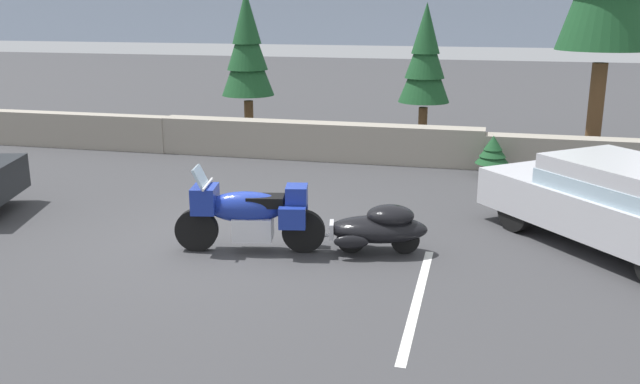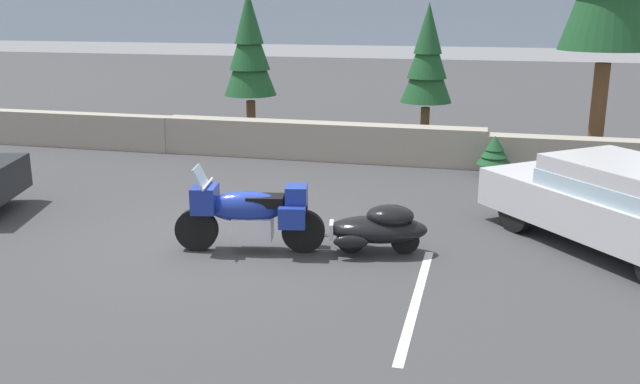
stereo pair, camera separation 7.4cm
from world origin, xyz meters
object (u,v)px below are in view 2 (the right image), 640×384
at_px(touring_motorcycle, 249,212).
at_px(sedan_at_right_edge, 625,203).
at_px(car_shaped_trailer, 379,227).
at_px(pine_tree_secondary, 427,58).
at_px(pine_tree_far_right, 249,49).

height_order(touring_motorcycle, sedan_at_right_edge, sedan_at_right_edge).
xyz_separation_m(car_shaped_trailer, pine_tree_secondary, (-0.13, 8.24, 1.95)).
bearing_deg(pine_tree_far_right, sedan_at_right_edge, -38.70).
xyz_separation_m(touring_motorcycle, pine_tree_secondary, (1.81, 8.64, 1.73)).
relative_size(touring_motorcycle, pine_tree_far_right, 0.56).
xyz_separation_m(car_shaped_trailer, pine_tree_far_right, (-4.79, 7.70, 2.15)).
bearing_deg(touring_motorcycle, pine_tree_secondary, 78.14).
bearing_deg(pine_tree_far_right, touring_motorcycle, -70.63).
bearing_deg(sedan_at_right_edge, pine_tree_far_right, 141.30).
height_order(pine_tree_secondary, pine_tree_far_right, pine_tree_far_right).
bearing_deg(car_shaped_trailer, pine_tree_far_right, 121.88).
distance_m(touring_motorcycle, pine_tree_secondary, 8.99).
bearing_deg(pine_tree_far_right, pine_tree_secondary, 6.66).
bearing_deg(sedan_at_right_edge, pine_tree_secondary, 117.19).
xyz_separation_m(pine_tree_secondary, pine_tree_far_right, (-4.66, -0.54, 0.21)).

